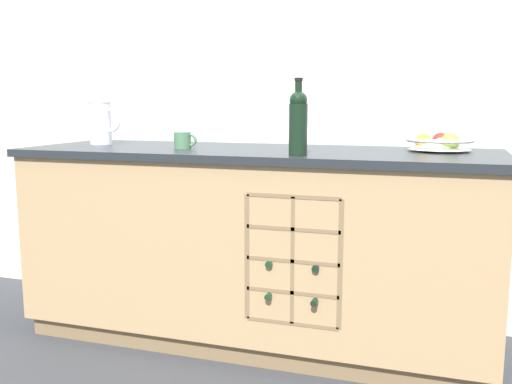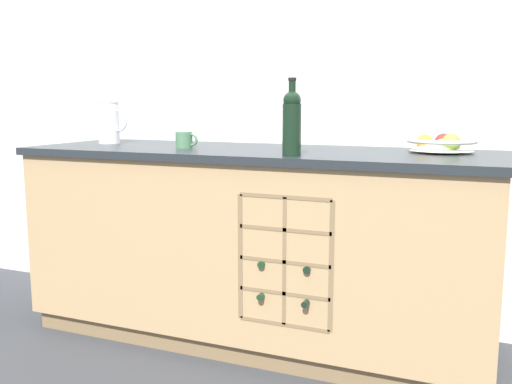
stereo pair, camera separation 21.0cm
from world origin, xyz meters
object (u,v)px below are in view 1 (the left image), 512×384
object	(u,v)px
white_pitcher	(101,122)
ceramic_mug	(183,140)
standing_wine_bottle	(298,121)
fruit_bowl	(440,142)

from	to	relation	value
white_pitcher	ceramic_mug	xyz separation A→B (m)	(0.52, -0.11, -0.08)
ceramic_mug	standing_wine_bottle	world-z (taller)	standing_wine_bottle
fruit_bowl	white_pitcher	distance (m)	1.67
white_pitcher	standing_wine_bottle	world-z (taller)	standing_wine_bottle
standing_wine_bottle	ceramic_mug	bearing A→B (deg)	162.87
ceramic_mug	fruit_bowl	bearing A→B (deg)	10.28
fruit_bowl	white_pitcher	xyz separation A→B (m)	(-1.66, -0.10, 0.07)
fruit_bowl	ceramic_mug	distance (m)	1.16
fruit_bowl	white_pitcher	bearing A→B (deg)	-176.71
fruit_bowl	white_pitcher	size ratio (longest dim) A/B	1.35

